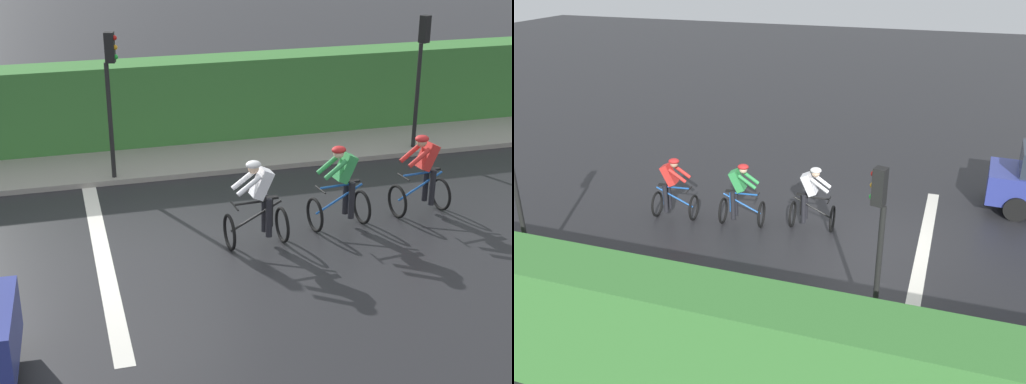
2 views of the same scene
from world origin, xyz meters
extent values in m
plane|color=black|center=(0.00, 0.00, 0.00)|extent=(80.00, 80.00, 0.00)
cube|color=gray|center=(-4.89, 2.00, 0.06)|extent=(2.80, 23.55, 0.12)
cube|color=gray|center=(-5.79, 2.00, 0.27)|extent=(0.44, 23.55, 0.54)
cube|color=#387533|center=(-6.09, 2.00, 1.08)|extent=(1.10, 23.55, 2.15)
cube|color=silver|center=(0.00, -1.14, 0.00)|extent=(7.00, 0.30, 0.01)
torus|color=black|center=(-0.24, 4.69, 0.34)|extent=(0.68, 0.13, 0.68)
torus|color=black|center=(-0.35, 5.70, 0.34)|extent=(0.68, 0.13, 0.68)
cylinder|color=#1E59B2|center=(-0.29, 5.20, 0.59)|extent=(0.15, 0.99, 0.51)
cylinder|color=#1E59B2|center=(-0.33, 5.50, 0.62)|extent=(0.04, 0.04, 0.55)
cylinder|color=#1E59B2|center=(-0.29, 5.15, 0.87)|extent=(0.12, 0.71, 0.04)
cube|color=black|center=(-0.33, 5.50, 0.91)|extent=(0.12, 0.23, 0.04)
cylinder|color=black|center=(-0.25, 4.79, 0.84)|extent=(0.42, 0.08, 0.03)
cube|color=red|center=(-0.31, 5.30, 1.21)|extent=(0.34, 0.44, 0.57)
sphere|color=tan|center=(-0.29, 5.15, 1.52)|extent=(0.20, 0.20, 0.20)
ellipsoid|color=red|center=(-0.29, 5.15, 1.59)|extent=(0.27, 0.30, 0.14)
cylinder|color=black|center=(-0.20, 5.41, 0.57)|extent=(0.12, 0.12, 0.74)
cylinder|color=black|center=(-0.44, 5.39, 0.57)|extent=(0.12, 0.12, 0.74)
cylinder|color=red|center=(-0.12, 5.03, 1.26)|extent=(0.14, 0.48, 0.37)
cylinder|color=red|center=(-0.43, 5.00, 1.26)|extent=(0.14, 0.48, 0.37)
torus|color=black|center=(-0.05, 2.88, 0.34)|extent=(0.68, 0.13, 0.68)
torus|color=black|center=(-0.16, 3.90, 0.34)|extent=(0.68, 0.13, 0.68)
cylinder|color=#1E59B2|center=(-0.10, 3.39, 0.59)|extent=(0.15, 0.99, 0.51)
cylinder|color=#1E59B2|center=(-0.14, 3.69, 0.62)|extent=(0.04, 0.04, 0.55)
cylinder|color=#1E59B2|center=(-0.10, 3.34, 0.87)|extent=(0.12, 0.71, 0.04)
cube|color=black|center=(-0.14, 3.69, 0.91)|extent=(0.12, 0.23, 0.04)
cylinder|color=black|center=(-0.06, 2.99, 0.84)|extent=(0.42, 0.08, 0.03)
cube|color=green|center=(-0.11, 3.49, 1.21)|extent=(0.34, 0.44, 0.57)
sphere|color=beige|center=(-0.10, 3.34, 1.52)|extent=(0.20, 0.20, 0.20)
ellipsoid|color=red|center=(-0.10, 3.34, 1.59)|extent=(0.27, 0.30, 0.14)
cylinder|color=black|center=(-0.01, 3.61, 0.57)|extent=(0.12, 0.12, 0.74)
cylinder|color=black|center=(-0.24, 3.58, 0.57)|extent=(0.12, 0.12, 0.74)
cylinder|color=green|center=(0.08, 3.23, 1.26)|extent=(0.14, 0.48, 0.37)
cylinder|color=green|center=(-0.24, 3.19, 1.26)|extent=(0.14, 0.48, 0.37)
torus|color=black|center=(0.29, 1.13, 0.34)|extent=(0.68, 0.10, 0.68)
torus|color=black|center=(0.23, 2.15, 0.34)|extent=(0.68, 0.10, 0.68)
cylinder|color=black|center=(0.26, 1.64, 0.59)|extent=(0.10, 0.99, 0.51)
cylinder|color=black|center=(0.24, 1.94, 0.62)|extent=(0.04, 0.04, 0.55)
cylinder|color=black|center=(0.26, 1.59, 0.87)|extent=(0.09, 0.72, 0.04)
cube|color=black|center=(0.24, 1.94, 0.91)|extent=(0.11, 0.23, 0.04)
cylinder|color=black|center=(0.28, 1.23, 0.84)|extent=(0.42, 0.06, 0.03)
cube|color=white|center=(0.25, 1.74, 1.21)|extent=(0.32, 0.43, 0.57)
sphere|color=beige|center=(0.26, 1.59, 1.52)|extent=(0.20, 0.20, 0.20)
ellipsoid|color=silver|center=(0.26, 1.59, 1.59)|extent=(0.26, 0.29, 0.14)
cylinder|color=black|center=(0.37, 1.85, 0.57)|extent=(0.12, 0.12, 0.74)
cylinder|color=black|center=(0.13, 1.83, 0.57)|extent=(0.12, 0.12, 0.74)
cylinder|color=white|center=(0.43, 1.46, 1.26)|extent=(0.12, 0.48, 0.37)
cylinder|color=white|center=(0.11, 1.44, 1.26)|extent=(0.12, 0.48, 0.37)
cylinder|color=black|center=(4.12, -3.32, 0.32)|extent=(0.25, 0.65, 0.64)
cylinder|color=black|center=(2.45, -3.25, 0.32)|extent=(0.25, 0.65, 0.64)
cylinder|color=black|center=(-3.71, -0.55, 1.35)|extent=(0.10, 0.10, 2.70)
cube|color=black|center=(-3.69, -0.46, 3.02)|extent=(0.24, 0.24, 0.64)
sphere|color=red|center=(-3.66, -0.35, 3.22)|extent=(0.11, 0.11, 0.11)
sphere|color=orange|center=(-3.66, -0.35, 3.02)|extent=(0.11, 0.11, 0.11)
sphere|color=green|center=(-3.66, -0.35, 2.82)|extent=(0.11, 0.11, 0.11)
cylinder|color=black|center=(-3.85, 6.83, 1.35)|extent=(0.10, 0.10, 2.70)
camera|label=1|loc=(12.58, -1.78, 6.21)|focal=53.90mm
camera|label=2|loc=(-12.09, -1.49, 6.53)|focal=39.38mm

